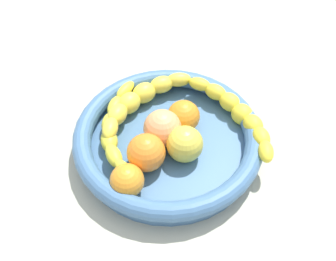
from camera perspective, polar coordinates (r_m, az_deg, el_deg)
name	(u,v)px	position (r cm, az deg, el deg)	size (l,w,h in cm)	color
kitchen_counter	(168,154)	(73.95, 0.00, -3.39)	(120.00, 120.00, 3.00)	#AEAF9A
fruit_bowl	(168,139)	(70.52, 0.00, -1.24)	(34.04, 34.04, 5.55)	teal
banana_draped_left	(238,114)	(73.07, 10.25, 2.41)	(18.83, 16.71, 4.65)	yellow
banana_draped_right	(115,130)	(70.15, -7.81, 0.09)	(23.49, 9.66, 3.91)	yellow
banana_arching_top	(140,99)	(74.70, -4.08, 4.57)	(19.16, 15.13, 4.18)	yellow
orange_front	(127,181)	(63.00, -6.01, -7.29)	(5.59, 5.59, 5.59)	orange
orange_mid_left	(146,153)	(65.37, -3.21, -3.25)	(6.58, 6.58, 6.58)	orange
orange_mid_right	(184,116)	(71.03, 2.28, 2.09)	(6.01, 6.01, 6.01)	orange
peach_blush	(162,129)	(68.43, -0.83, 0.22)	(6.79, 6.79, 6.79)	#F3A065
apple_yellow	(185,144)	(66.58, 2.46, -1.99)	(6.40, 6.40, 6.40)	#DACA44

